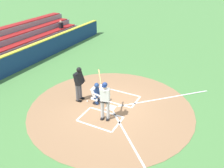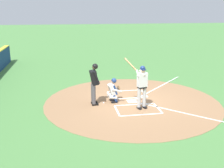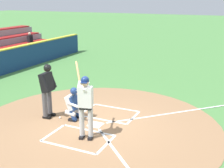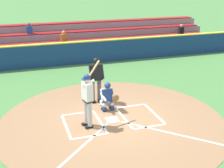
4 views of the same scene
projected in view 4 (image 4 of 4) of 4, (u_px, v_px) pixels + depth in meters
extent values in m
plane|color=#4C8442|center=(112.00, 120.00, 10.72)|extent=(120.00, 120.00, 0.00)
cylinder|color=#99704C|center=(112.00, 120.00, 10.71)|extent=(8.00, 8.00, 0.01)
cube|color=white|center=(112.00, 120.00, 10.71)|extent=(0.44, 0.44, 0.01)
cube|color=white|center=(130.00, 106.00, 11.82)|extent=(1.20, 0.08, 0.01)
cube|color=white|center=(150.00, 127.00, 10.21)|extent=(1.20, 0.08, 0.01)
cube|color=white|center=(124.00, 118.00, 10.84)|extent=(0.08, 1.80, 0.01)
cube|color=white|center=(154.00, 113.00, 11.19)|extent=(0.08, 1.80, 0.01)
cube|color=white|center=(78.00, 113.00, 11.21)|extent=(1.20, 0.08, 0.01)
cube|color=white|center=(90.00, 136.00, 9.60)|extent=(1.20, 0.08, 0.01)
cube|color=white|center=(100.00, 121.00, 10.58)|extent=(0.08, 1.80, 0.01)
cube|color=white|center=(66.00, 126.00, 10.23)|extent=(0.08, 1.80, 0.01)
cube|color=white|center=(63.00, 163.00, 8.22)|extent=(3.73, 3.73, 0.01)
cube|color=white|center=(197.00, 139.00, 9.45)|extent=(3.73, 3.73, 0.01)
cylinder|color=#BCBCBC|center=(90.00, 114.00, 10.00)|extent=(0.15, 0.15, 0.84)
cube|color=black|center=(89.00, 127.00, 10.13)|extent=(0.28, 0.18, 0.09)
cylinder|color=#BCBCBC|center=(86.00, 112.00, 10.20)|extent=(0.15, 0.15, 0.84)
cube|color=black|center=(86.00, 124.00, 10.34)|extent=(0.28, 0.18, 0.09)
cube|color=black|center=(88.00, 100.00, 9.94)|extent=(0.29, 0.38, 0.10)
cube|color=white|center=(87.00, 91.00, 9.83)|extent=(0.33, 0.45, 0.60)
sphere|color=beige|center=(86.00, 80.00, 9.68)|extent=(0.21, 0.21, 0.21)
sphere|color=navy|center=(87.00, 77.00, 9.67)|extent=(0.23, 0.23, 0.23)
cube|color=navy|center=(84.00, 79.00, 9.63)|extent=(0.15, 0.19, 0.02)
cylinder|color=white|center=(89.00, 83.00, 9.75)|extent=(0.44, 0.19, 0.21)
cylinder|color=white|center=(86.00, 81.00, 9.92)|extent=(0.28, 0.15, 0.29)
cylinder|color=#AD7F4C|center=(93.00, 70.00, 10.10)|extent=(0.60, 0.50, 0.53)
cylinder|color=#AD7F4C|center=(87.00, 80.00, 9.91)|extent=(0.11, 0.11, 0.08)
cube|color=black|center=(111.00, 108.00, 11.55)|extent=(0.14, 0.27, 0.09)
cube|color=navy|center=(112.00, 105.00, 11.46)|extent=(0.14, 0.25, 0.37)
cylinder|color=silver|center=(111.00, 102.00, 11.52)|extent=(0.18, 0.37, 0.21)
cube|color=black|center=(104.00, 110.00, 11.43)|extent=(0.14, 0.27, 0.09)
cube|color=navy|center=(104.00, 106.00, 11.34)|extent=(0.14, 0.25, 0.37)
cylinder|color=silver|center=(103.00, 103.00, 11.40)|extent=(0.18, 0.37, 0.21)
cube|color=silver|center=(107.00, 94.00, 11.35)|extent=(0.43, 0.39, 0.52)
cube|color=navy|center=(108.00, 95.00, 11.26)|extent=(0.44, 0.25, 0.46)
sphere|color=#9E7051|center=(107.00, 86.00, 11.16)|extent=(0.21, 0.21, 0.21)
sphere|color=navy|center=(108.00, 85.00, 11.14)|extent=(0.24, 0.24, 0.24)
cylinder|color=silver|center=(113.00, 96.00, 11.29)|extent=(0.13, 0.45, 0.20)
cylinder|color=silver|center=(103.00, 97.00, 11.14)|extent=(0.13, 0.45, 0.20)
ellipsoid|color=brown|center=(116.00, 98.00, 11.12)|extent=(0.29, 0.13, 0.28)
cylinder|color=#4C4C51|center=(99.00, 89.00, 12.16)|extent=(0.16, 0.16, 0.86)
cube|color=black|center=(100.00, 100.00, 12.27)|extent=(0.15, 0.29, 0.09)
cylinder|color=#4C4C51|center=(93.00, 90.00, 12.06)|extent=(0.16, 0.16, 0.86)
cube|color=black|center=(93.00, 101.00, 12.18)|extent=(0.15, 0.29, 0.09)
cube|color=black|center=(96.00, 73.00, 11.82)|extent=(0.46, 0.39, 0.66)
sphere|color=brown|center=(96.00, 61.00, 11.63)|extent=(0.22, 0.22, 0.22)
sphere|color=black|center=(96.00, 61.00, 11.60)|extent=(0.25, 0.25, 0.25)
cylinder|color=black|center=(102.00, 72.00, 11.82)|extent=(0.12, 0.29, 0.56)
cylinder|color=black|center=(91.00, 73.00, 11.66)|extent=(0.12, 0.29, 0.56)
sphere|color=white|center=(100.00, 105.00, 11.87)|extent=(0.07, 0.07, 0.07)
cube|color=navy|center=(71.00, 54.00, 17.20)|extent=(22.00, 0.36, 1.25)
cube|color=yellow|center=(71.00, 42.00, 16.98)|extent=(22.00, 0.32, 0.06)
cube|color=gray|center=(68.00, 56.00, 18.25)|extent=(20.00, 0.85, 0.45)
cube|color=maroon|center=(68.00, 52.00, 18.16)|extent=(19.60, 0.72, 0.08)
cube|color=gray|center=(66.00, 49.00, 18.93)|extent=(20.00, 0.85, 0.90)
cube|color=maroon|center=(65.00, 42.00, 18.77)|extent=(19.60, 0.72, 0.08)
cube|color=gray|center=(63.00, 43.00, 19.62)|extent=(20.00, 0.85, 1.35)
cube|color=maroon|center=(63.00, 32.00, 19.37)|extent=(19.60, 0.72, 0.08)
cube|color=gray|center=(61.00, 37.00, 20.30)|extent=(20.00, 0.85, 1.80)
cube|color=maroon|center=(60.00, 23.00, 19.98)|extent=(19.60, 0.72, 0.08)
cube|color=black|center=(181.00, 30.00, 21.02)|extent=(0.36, 0.22, 0.46)
sphere|color=beige|center=(181.00, 26.00, 20.90)|extent=(0.20, 0.20, 0.20)
cube|color=orange|center=(64.00, 38.00, 18.61)|extent=(0.36, 0.22, 0.46)
sphere|color=beige|center=(64.00, 32.00, 18.49)|extent=(0.20, 0.20, 0.20)
cube|color=#284C9E|center=(29.00, 30.00, 18.63)|extent=(0.36, 0.22, 0.46)
sphere|color=brown|center=(29.00, 24.00, 18.52)|extent=(0.20, 0.20, 0.20)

